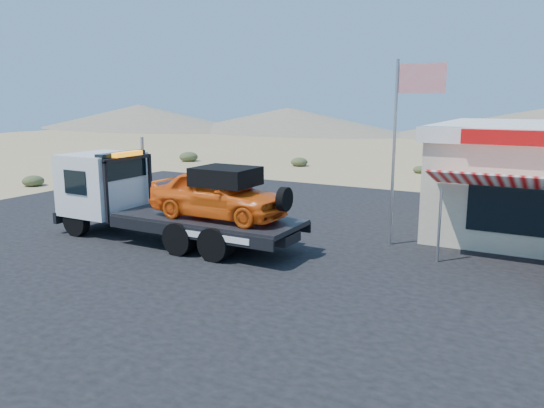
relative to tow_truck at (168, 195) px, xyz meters
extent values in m
plane|color=#A0855B|center=(2.05, -1.28, -1.60)|extent=(120.00, 120.00, 0.00)
cube|color=black|center=(4.05, 1.72, -1.59)|extent=(32.00, 24.00, 0.02)
cylinder|color=black|center=(-3.32, -1.03, -1.06)|extent=(1.03, 0.31, 1.03)
cylinder|color=black|center=(-3.32, 1.03, -1.06)|extent=(1.03, 0.31, 1.03)
cylinder|color=black|center=(1.34, -1.03, -1.06)|extent=(1.03, 0.57, 1.03)
cylinder|color=black|center=(1.34, 1.03, -1.06)|extent=(1.03, 0.57, 1.03)
cylinder|color=black|center=(2.68, -1.03, -1.06)|extent=(1.03, 0.57, 1.03)
cylinder|color=black|center=(2.68, 1.03, -1.06)|extent=(1.03, 0.57, 1.03)
cube|color=black|center=(0.51, 0.00, -0.91)|extent=(8.48, 1.03, 0.31)
cube|color=white|center=(-3.01, 0.00, 0.18)|extent=(2.27, 2.43, 2.17)
cube|color=black|center=(-2.02, 0.00, 0.90)|extent=(0.36, 2.07, 0.93)
cube|color=black|center=(-1.71, 0.00, 0.13)|extent=(0.10, 2.27, 2.07)
cube|color=orange|center=(-1.71, 0.00, 1.31)|extent=(0.26, 1.24, 0.16)
cube|color=black|center=(1.65, 0.00, -0.62)|extent=(6.20, 2.38, 0.16)
imported|color=#F75D11|center=(2.06, 0.00, 0.23)|extent=(4.55, 1.83, 1.55)
cube|color=black|center=(2.37, 0.00, 0.82)|extent=(1.86, 1.55, 0.57)
cube|color=red|center=(10.05, 3.46, 2.07)|extent=(2.60, 0.12, 0.45)
cylinder|color=#99999E|center=(8.55, 2.02, -0.48)|extent=(0.08, 0.08, 2.20)
cylinder|color=#99999E|center=(6.75, 3.22, 1.42)|extent=(0.10, 0.10, 6.00)
cube|color=#B20C14|center=(7.50, 3.22, 3.82)|extent=(1.50, 0.02, 0.90)
ellipsoid|color=#3B4626|center=(-14.24, 5.49, -1.29)|extent=(1.17, 1.17, 0.63)
ellipsoid|color=#3B4626|center=(-17.23, 10.00, -1.37)|extent=(0.86, 0.86, 0.46)
ellipsoid|color=#3B4626|center=(-13.93, 19.14, -1.21)|extent=(1.44, 1.44, 0.77)
ellipsoid|color=#3B4626|center=(-5.08, 20.60, -1.27)|extent=(1.22, 1.22, 0.66)
ellipsoid|color=#3B4626|center=(3.45, 21.13, -1.35)|extent=(0.92, 0.92, 0.50)
cone|color=#726B59|center=(-22.95, 53.72, 0.15)|extent=(36.00, 36.00, 3.50)
cone|color=#726B59|center=(-47.95, 50.72, 0.30)|extent=(40.00, 40.00, 3.80)
camera|label=1|loc=(11.55, -13.66, 3.22)|focal=35.00mm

